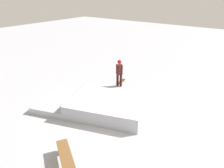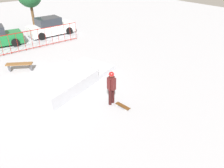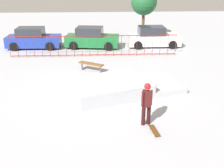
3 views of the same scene
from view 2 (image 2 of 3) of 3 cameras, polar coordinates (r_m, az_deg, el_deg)
The scene contains 7 objects.
ground_plane at distance 12.58m, azimuth -17.38°, elevation -1.30°, with size 60.00×60.00×0.00m, color #A8AAB2.
skate_ramp at distance 12.58m, azimuth -11.86°, elevation 1.17°, with size 5.95×4.17×0.74m.
skater at distance 10.34m, azimuth -0.14°, elevation -0.40°, with size 0.43×0.42×1.73m.
skateboard at distance 10.58m, azimuth 2.81°, elevation -5.67°, with size 0.33×0.82×0.09m.
perimeter_fence at distance 17.87m, azimuth -25.81°, elevation 9.06°, with size 11.66×0.08×1.50m.
park_bench at distance 15.06m, azimuth -22.78°, elevation 4.49°, with size 1.57×1.19×0.48m.
parked_car_white at distance 21.59m, azimuth -15.56°, elevation 13.98°, with size 4.11×1.94×1.60m.
Camera 2 is at (-3.49, -10.38, 6.19)m, focal length 35.43 mm.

